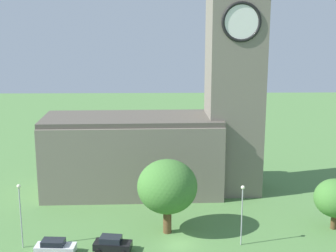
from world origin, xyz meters
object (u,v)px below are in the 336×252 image
object	(u,v)px
church	(174,120)
car_white	(55,247)
streetlamp_west_mid	(242,206)
car_black	(112,244)
streetlamp_west_end	(20,206)
tree_riverside_west	(336,198)
tree_by_tower	(167,187)

from	to	relation	value
church	car_white	xyz separation A→B (m)	(-13.70, -19.93, -10.01)
streetlamp_west_mid	car_black	bearing A→B (deg)	-174.69
church	streetlamp_west_mid	distance (m)	20.43
streetlamp_west_end	car_black	bearing A→B (deg)	-6.69
car_white	streetlamp_west_mid	size ratio (longest dim) A/B	0.63
tree_riverside_west	tree_by_tower	bearing A→B (deg)	-178.12
car_white	streetlamp_west_end	bearing A→B (deg)	157.53
car_black	streetlamp_west_end	xyz separation A→B (m)	(-10.28, 1.21, 4.08)
tree_riverside_west	car_white	bearing A→B (deg)	-169.94
car_black	streetlamp_west_mid	bearing A→B (deg)	5.31
church	tree_riverside_west	xyz separation A→B (m)	(19.40, -14.05, -6.86)
car_white	car_black	size ratio (longest dim) A/B	1.03
church	car_white	distance (m)	26.17
streetlamp_west_mid	church	bearing A→B (deg)	111.72
streetlamp_west_end	tree_by_tower	xyz separation A→B (m)	(16.52, 3.54, 0.89)
streetlamp_west_mid	car_white	bearing A→B (deg)	-175.03
church	car_black	distance (m)	23.10
tree_riverside_west	streetlamp_west_end	bearing A→B (deg)	-173.52
church	tree_by_tower	size ratio (longest dim) A/B	3.93
car_black	streetlamp_west_end	distance (m)	11.13
tree_by_tower	tree_riverside_west	world-z (taller)	tree_by_tower
streetlamp_west_end	tree_riverside_west	world-z (taller)	streetlamp_west_end
streetlamp_west_end	streetlamp_west_mid	xyz separation A→B (m)	(24.93, 0.16, -0.21)
car_black	streetlamp_west_end	bearing A→B (deg)	173.31
car_white	streetlamp_west_mid	world-z (taller)	streetlamp_west_mid
streetlamp_west_end	church	bearing A→B (deg)	45.88
car_black	tree_by_tower	world-z (taller)	tree_by_tower
car_black	tree_riverside_west	size ratio (longest dim) A/B	0.69
car_white	tree_riverside_west	world-z (taller)	tree_riverside_west
car_white	tree_by_tower	size ratio (longest dim) A/B	0.49
car_black	streetlamp_west_end	world-z (taller)	streetlamp_west_end
streetlamp_west_end	tree_riverside_west	distance (m)	37.37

